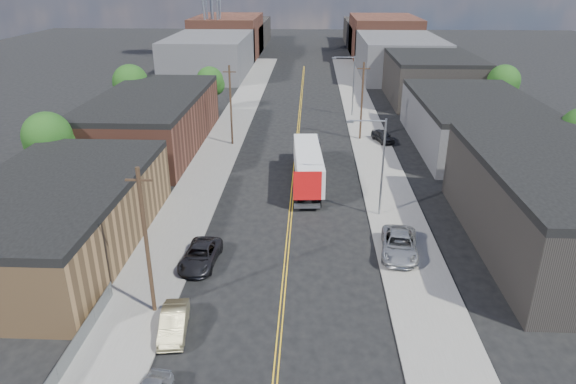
# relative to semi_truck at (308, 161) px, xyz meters

# --- Properties ---
(ground) EXTENTS (260.00, 260.00, 0.00)m
(ground) POSITION_rel_semi_truck_xyz_m (-1.50, 27.02, -2.22)
(ground) COLOR black
(ground) RESTS_ON ground
(centerline) EXTENTS (0.32, 120.00, 0.01)m
(centerline) POSITION_rel_semi_truck_xyz_m (-1.50, 12.02, -2.22)
(centerline) COLOR gold
(centerline) RESTS_ON ground
(sidewalk_left) EXTENTS (5.00, 140.00, 0.15)m
(sidewalk_left) POSITION_rel_semi_truck_xyz_m (-11.00, 12.02, -2.15)
(sidewalk_left) COLOR slate
(sidewalk_left) RESTS_ON ground
(sidewalk_right) EXTENTS (5.00, 140.00, 0.15)m
(sidewalk_right) POSITION_rel_semi_truck_xyz_m (8.00, 12.02, -2.15)
(sidewalk_right) COLOR slate
(sidewalk_right) RESTS_ON ground
(warehouse_tan) EXTENTS (12.00, 22.00, 5.60)m
(warehouse_tan) POSITION_rel_semi_truck_xyz_m (-19.50, -14.98, 0.58)
(warehouse_tan) COLOR brown
(warehouse_tan) RESTS_ON ground
(warehouse_brown) EXTENTS (12.00, 26.00, 6.60)m
(warehouse_brown) POSITION_rel_semi_truck_xyz_m (-19.50, 11.02, 1.08)
(warehouse_brown) COLOR #542D21
(warehouse_brown) RESTS_ON ground
(industrial_right_a) EXTENTS (14.00, 22.00, 7.10)m
(industrial_right_a) POSITION_rel_semi_truck_xyz_m (20.49, -12.98, 1.33)
(industrial_right_a) COLOR black
(industrial_right_a) RESTS_ON ground
(industrial_right_b) EXTENTS (14.00, 24.00, 6.10)m
(industrial_right_b) POSITION_rel_semi_truck_xyz_m (20.50, 13.02, 0.83)
(industrial_right_b) COLOR #39383B
(industrial_right_b) RESTS_ON ground
(industrial_right_c) EXTENTS (14.00, 22.00, 7.60)m
(industrial_right_c) POSITION_rel_semi_truck_xyz_m (20.50, 39.02, 1.58)
(industrial_right_c) COLOR black
(industrial_right_c) RESTS_ON ground
(skyline_left_a) EXTENTS (16.00, 30.00, 8.00)m
(skyline_left_a) POSITION_rel_semi_truck_xyz_m (-21.50, 62.02, 1.78)
(skyline_left_a) COLOR #39383B
(skyline_left_a) RESTS_ON ground
(skyline_right_a) EXTENTS (16.00, 30.00, 8.00)m
(skyline_right_a) POSITION_rel_semi_truck_xyz_m (18.50, 62.02, 1.78)
(skyline_right_a) COLOR #39383B
(skyline_right_a) RESTS_ON ground
(skyline_left_b) EXTENTS (16.00, 26.00, 10.00)m
(skyline_left_b) POSITION_rel_semi_truck_xyz_m (-21.50, 87.02, 2.78)
(skyline_left_b) COLOR #542D21
(skyline_left_b) RESTS_ON ground
(skyline_right_b) EXTENTS (16.00, 26.00, 10.00)m
(skyline_right_b) POSITION_rel_semi_truck_xyz_m (18.50, 87.02, 2.78)
(skyline_right_b) COLOR #542D21
(skyline_right_b) RESTS_ON ground
(skyline_left_c) EXTENTS (16.00, 40.00, 7.00)m
(skyline_left_c) POSITION_rel_semi_truck_xyz_m (-21.50, 107.02, 1.28)
(skyline_left_c) COLOR black
(skyline_left_c) RESTS_ON ground
(skyline_right_c) EXTENTS (16.00, 40.00, 7.00)m
(skyline_right_c) POSITION_rel_semi_truck_xyz_m (18.50, 107.02, 1.28)
(skyline_right_c) COLOR black
(skyline_right_c) RESTS_ON ground
(streetlight_near) EXTENTS (3.39, 0.25, 9.00)m
(streetlight_near) POSITION_rel_semi_truck_xyz_m (6.10, -7.98, 3.10)
(streetlight_near) COLOR gray
(streetlight_near) RESTS_ON ground
(streetlight_far) EXTENTS (3.39, 0.25, 9.00)m
(streetlight_far) POSITION_rel_semi_truck_xyz_m (6.10, 27.02, 3.10)
(streetlight_far) COLOR gray
(streetlight_far) RESTS_ON ground
(utility_pole_left_near) EXTENTS (1.60, 0.26, 10.00)m
(utility_pole_left_near) POSITION_rel_semi_truck_xyz_m (-9.70, -22.98, 2.91)
(utility_pole_left_near) COLOR black
(utility_pole_left_near) RESTS_ON ground
(utility_pole_left_far) EXTENTS (1.60, 0.26, 10.00)m
(utility_pole_left_far) POSITION_rel_semi_truck_xyz_m (-9.70, 12.02, 2.91)
(utility_pole_left_far) COLOR black
(utility_pole_left_far) RESTS_ON ground
(utility_pole_right) EXTENTS (1.60, 0.26, 10.00)m
(utility_pole_right) POSITION_rel_semi_truck_xyz_m (6.70, 15.02, 2.91)
(utility_pole_right) COLOR black
(utility_pole_right) RESTS_ON ground
(chainlink_fence) EXTENTS (0.05, 16.00, 1.22)m
(chainlink_fence) POSITION_rel_semi_truck_xyz_m (-13.00, -29.48, -1.57)
(chainlink_fence) COLOR slate
(chainlink_fence) RESTS_ON ground
(tree_left_near) EXTENTS (4.85, 4.76, 7.91)m
(tree_left_near) POSITION_rel_semi_truck_xyz_m (-25.44, -2.98, 2.95)
(tree_left_near) COLOR black
(tree_left_near) RESTS_ON ground
(tree_left_mid) EXTENTS (5.10, 5.04, 8.37)m
(tree_left_mid) POSITION_rel_semi_truck_xyz_m (-25.44, 22.02, 3.26)
(tree_left_mid) COLOR black
(tree_left_mid) RESTS_ON ground
(tree_left_far) EXTENTS (4.35, 4.20, 6.97)m
(tree_left_far) POSITION_rel_semi_truck_xyz_m (-15.44, 29.02, 2.34)
(tree_left_far) COLOR black
(tree_left_far) RESTS_ON ground
(tree_right_far) EXTENTS (4.85, 4.76, 7.91)m
(tree_right_far) POSITION_rel_semi_truck_xyz_m (28.56, 27.02, 2.95)
(tree_right_far) COLOR black
(tree_right_far) RESTS_ON ground
(semi_truck) EXTENTS (3.25, 15.06, 3.91)m
(semi_truck) POSITION_rel_semi_truck_xyz_m (0.00, 0.00, 0.00)
(semi_truck) COLOR #BCBCBC
(semi_truck) RESTS_ON ground
(car_left_b) EXTENTS (2.03, 4.46, 1.42)m
(car_left_b) POSITION_rel_semi_truck_xyz_m (-7.90, -24.98, -1.52)
(car_left_b) COLOR #77704E
(car_left_b) RESTS_ON ground
(car_left_c) EXTENTS (2.77, 5.40, 1.46)m
(car_left_c) POSITION_rel_semi_truck_xyz_m (-7.90, -16.98, -1.49)
(car_left_c) COLOR black
(car_left_c) RESTS_ON ground
(car_right_lot_a) EXTENTS (3.37, 6.10, 1.62)m
(car_right_lot_a) POSITION_rel_semi_truck_xyz_m (7.17, -15.04, -1.27)
(car_right_lot_a) COLOR #A1A3A6
(car_right_lot_a) RESTS_ON sidewalk_right
(car_right_lot_c) EXTENTS (2.99, 4.58, 1.45)m
(car_right_lot_c) POSITION_rel_semi_truck_xyz_m (9.50, 13.73, -1.35)
(car_right_lot_c) COLOR black
(car_right_lot_c) RESTS_ON sidewalk_right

